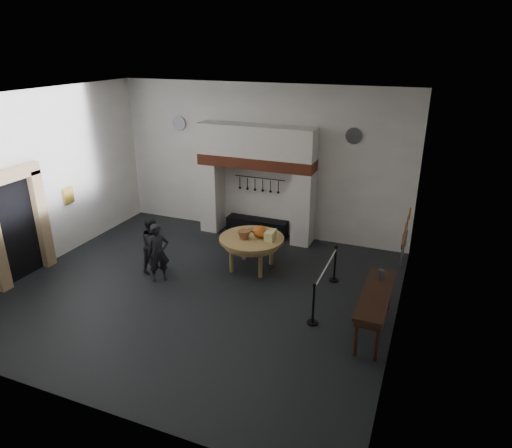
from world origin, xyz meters
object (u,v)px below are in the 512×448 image
at_px(iron_range, 257,227).
at_px(side_table, 376,294).
at_px(visitor_far, 153,245).
at_px(barrier_post_near, 313,305).
at_px(barrier_post_far, 335,265).
at_px(work_table, 252,239).
at_px(visitor_near, 158,253).

distance_m(iron_range, side_table, 5.65).
height_order(visitor_far, barrier_post_near, visitor_far).
bearing_deg(visitor_far, barrier_post_far, -65.86).
bearing_deg(visitor_far, barrier_post_near, -91.12).
xyz_separation_m(work_table, barrier_post_far, (2.17, 0.12, -0.39)).
xyz_separation_m(work_table, visitor_far, (-2.29, -1.05, -0.11)).
bearing_deg(side_table, visitor_near, 177.53).
distance_m(visitor_near, barrier_post_far, 4.36).
bearing_deg(visitor_near, side_table, -43.73).
height_order(visitor_far, barrier_post_far, visitor_far).
distance_m(work_table, barrier_post_near, 2.90).
bearing_deg(barrier_post_near, iron_range, 125.48).
relative_size(visitor_near, visitor_far, 1.02).
distance_m(visitor_near, visitor_far, 0.57).
bearing_deg(barrier_post_near, work_table, 139.06).
height_order(visitor_near, side_table, visitor_near).
xyz_separation_m(visitor_near, barrier_post_far, (4.06, 1.57, -0.29)).
bearing_deg(barrier_post_near, barrier_post_far, 90.00).
relative_size(visitor_far, barrier_post_far, 1.62).
distance_m(work_table, barrier_post_far, 2.21).
height_order(work_table, barrier_post_far, barrier_post_far).
height_order(work_table, visitor_far, visitor_far).
relative_size(iron_range, visitor_far, 1.30).
xyz_separation_m(visitor_near, side_table, (5.27, -0.23, 0.13)).
distance_m(visitor_far, side_table, 5.71).
relative_size(work_table, side_table, 0.76).
relative_size(visitor_far, side_table, 0.66).
bearing_deg(barrier_post_far, side_table, -55.92).
relative_size(side_table, barrier_post_near, 2.44).
bearing_deg(side_table, barrier_post_near, -170.45).
bearing_deg(visitor_near, barrier_post_near, -47.34).
distance_m(visitor_near, barrier_post_near, 4.09).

